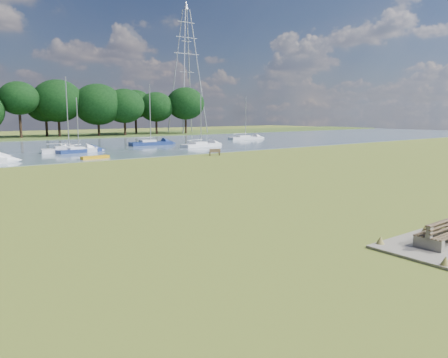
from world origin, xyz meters
TOP-DOWN VIEW (x-y plane):
  - ground at (0.00, 0.00)m, footprint 220.00×220.00m
  - river at (0.00, 42.00)m, footprint 220.00×40.00m
  - concrete_pad at (0.00, -14.00)m, footprint 4.20×3.20m
  - bench_pair at (-0.00, -14.00)m, footprint 1.80×1.09m
  - riverbank_bench at (14.33, 19.51)m, footprint 1.37×0.87m
  - kayak at (1.71, 24.13)m, footprint 3.15×1.07m
  - pylon at (42.91, 70.00)m, footprint 6.99×4.90m
  - sailboat_3 at (37.23, 41.17)m, footprint 6.82×2.58m
  - sailboat_5 at (15.88, 38.31)m, footprint 6.63×2.08m
  - sailboat_6 at (2.86, 32.65)m, footprint 5.88×2.63m
  - sailboat_7 at (1.84, 33.26)m, footprint 6.69×2.89m
  - sailboat_9 at (20.26, 31.10)m, footprint 6.79×2.79m

SIDE VIEW (x-z plane):
  - ground at x=0.00m, z-range 0.00..0.00m
  - river at x=0.00m, z-range -0.05..0.05m
  - concrete_pad at x=0.00m, z-range 0.00..0.10m
  - kayak at x=1.71m, z-range 0.05..0.36m
  - riverbank_bench at x=14.33m, z-range 0.00..0.81m
  - sailboat_6 at x=2.86m, z-range -2.92..3.84m
  - sailboat_9 at x=20.26m, z-range -3.79..4.77m
  - bench_pair at x=0.00m, z-range 0.01..0.96m
  - sailboat_3 at x=37.23m, z-range -3.52..4.50m
  - sailboat_7 at x=1.84m, z-range -4.10..5.18m
  - sailboat_5 at x=15.88m, z-range -4.00..5.12m
  - pylon at x=42.91m, z-range 3.98..35.03m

